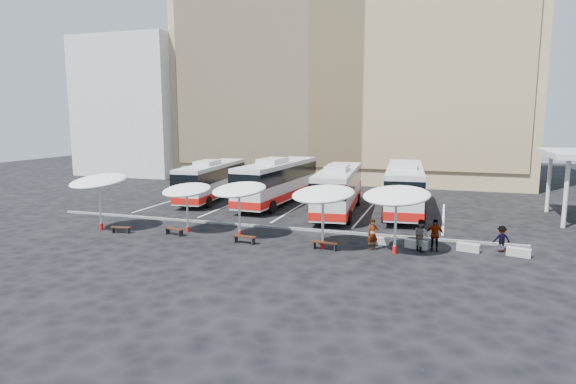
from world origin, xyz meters
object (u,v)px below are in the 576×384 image
(bus_0, at_px, (212,179))
(conc_bench_2, at_px, (468,247))
(wood_bench_2, at_px, (245,238))
(conc_bench_0, at_px, (380,241))
(sunshade_3, at_px, (323,194))
(bus_1, at_px, (278,180))
(sunshade_1, at_px, (187,190))
(wood_bench_0, at_px, (121,228))
(wood_bench_3, at_px, (325,244))
(sunshade_4, at_px, (396,196))
(conc_bench_1, at_px, (416,244))
(passenger_2, at_px, (435,235))
(wood_bench_1, at_px, (174,230))
(sunshade_2, at_px, (239,190))
(conc_bench_3, at_px, (519,252))
(bus_3, at_px, (404,186))
(passenger_1, at_px, (421,235))
(passenger_0, at_px, (373,235))
(passenger_3, at_px, (501,239))
(bus_2, at_px, (338,188))
(sunshade_0, at_px, (99,181))

(bus_0, relative_size, conc_bench_2, 9.62)
(wood_bench_2, distance_m, conc_bench_0, 8.27)
(sunshade_3, xyz_separation_m, conc_bench_2, (8.15, 2.05, -3.01))
(bus_1, bearing_deg, conc_bench_0, -42.75)
(sunshade_1, bearing_deg, sunshade_3, -6.74)
(wood_bench_0, distance_m, wood_bench_3, 13.94)
(sunshade_4, bearing_deg, conc_bench_1, 53.42)
(passenger_2, bearing_deg, wood_bench_1, -177.90)
(sunshade_2, bearing_deg, wood_bench_0, -169.34)
(wood_bench_0, relative_size, conc_bench_1, 1.07)
(conc_bench_3, bearing_deg, sunshade_3, -170.22)
(bus_3, xyz_separation_m, conc_bench_1, (1.67, -11.00, -1.89))
(wood_bench_3, bearing_deg, passenger_2, 16.23)
(sunshade_2, relative_size, sunshade_4, 0.96)
(conc_bench_2, distance_m, conc_bench_3, 2.64)
(bus_0, height_order, passenger_1, bus_0)
(wood_bench_0, bearing_deg, bus_1, 65.35)
(sunshade_3, bearing_deg, wood_bench_3, -47.49)
(passenger_0, bearing_deg, passenger_3, -19.40)
(conc_bench_1, relative_size, passenger_0, 0.71)
(passenger_1, bearing_deg, sunshade_4, 89.46)
(bus_2, bearing_deg, sunshade_4, -67.42)
(sunshade_1, xyz_separation_m, sunshade_2, (3.87, -0.13, 0.22))
(bus_0, bearing_deg, sunshade_2, -60.95)
(bus_2, bearing_deg, wood_bench_0, -142.43)
(bus_0, distance_m, wood_bench_2, 16.49)
(bus_0, relative_size, passenger_1, 6.45)
(sunshade_4, bearing_deg, wood_bench_1, -179.39)
(bus_0, xyz_separation_m, wood_bench_2, (9.16, -13.63, -1.57))
(wood_bench_3, bearing_deg, sunshade_1, 172.22)
(conc_bench_2, xyz_separation_m, passenger_3, (1.77, 0.49, 0.53))
(sunshade_3, distance_m, conc_bench_2, 8.93)
(sunshade_2, relative_size, conc_bench_0, 3.93)
(wood_bench_2, xyz_separation_m, passenger_3, (14.76, 2.89, 0.41))
(sunshade_1, distance_m, wood_bench_0, 5.11)
(sunshade_1, distance_m, wood_bench_3, 10.21)
(bus_3, height_order, passenger_1, bus_3)
(bus_3, bearing_deg, sunshade_3, -110.24)
(bus_3, bearing_deg, bus_1, 173.12)
(conc_bench_3, bearing_deg, passenger_0, -170.92)
(bus_1, distance_m, passenger_2, 18.04)
(conc_bench_2, distance_m, passenger_2, 2.07)
(sunshade_0, bearing_deg, passenger_0, 2.29)
(conc_bench_0, xyz_separation_m, passenger_3, (6.85, 0.46, 0.55))
(wood_bench_3, bearing_deg, sunshade_2, 168.45)
(conc_bench_0, xyz_separation_m, conc_bench_3, (7.71, -0.22, 0.02))
(sunshade_0, distance_m, sunshade_1, 6.14)
(sunshade_0, height_order, wood_bench_3, sunshade_0)
(passenger_3, bearing_deg, passenger_2, -1.30)
(bus_1, distance_m, conc_bench_1, 17.22)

